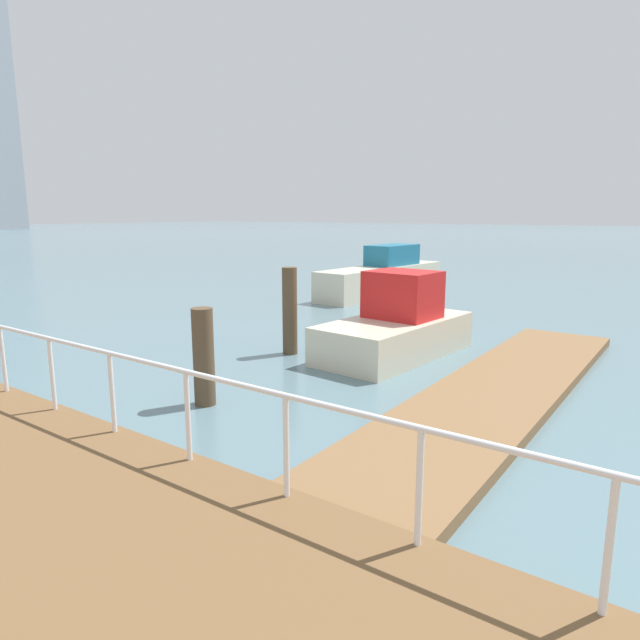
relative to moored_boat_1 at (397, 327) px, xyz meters
name	(u,v)px	position (x,y,z in m)	size (l,w,h in m)	color
ground_plane	(107,355)	(-3.87, 5.35, -0.65)	(300.00, 300.00, 0.00)	slate
floating_dock	(495,395)	(-1.76, -2.85, -0.56)	(11.21, 2.00, 0.18)	olive
boardwalk_railing	(507,478)	(-7.02, -4.59, 0.58)	(0.06, 30.07, 1.08)	white
dock_piling_0	(204,357)	(-4.84, 1.07, 0.18)	(0.36, 0.36, 1.65)	brown
dock_piling_1	(290,311)	(-1.31, 2.04, 0.35)	(0.34, 0.34, 1.99)	brown
dock_piling_2	(391,315)	(0.59, 0.46, 0.15)	(0.26, 0.26, 1.59)	brown
moored_boat_1	(397,327)	(0.00, 0.00, 0.00)	(4.15, 2.18, 1.90)	beige
moored_boat_4	(383,276)	(8.26, 4.91, 0.08)	(6.92, 2.01, 1.93)	beige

